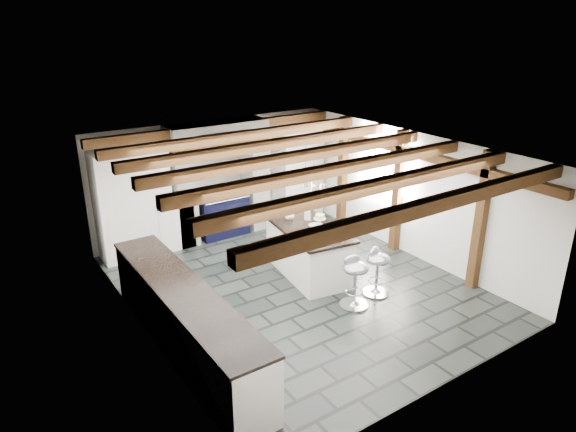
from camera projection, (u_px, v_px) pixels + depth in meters
ground at (296, 286)px, 8.49m from camera, size 6.00×6.00×0.00m
room_shell at (221, 209)px, 8.88m from camera, size 6.00×6.03×6.00m
range_cooker at (221, 213)px, 10.39m from camera, size 1.00×0.63×0.99m
kitchen_island at (308, 250)px, 8.77m from camera, size 1.15×1.86×1.16m
bar_stool_near at (377, 266)px, 8.10m from camera, size 0.49×0.49×0.79m
bar_stool_far at (355, 276)px, 7.75m from camera, size 0.46×0.46×0.82m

